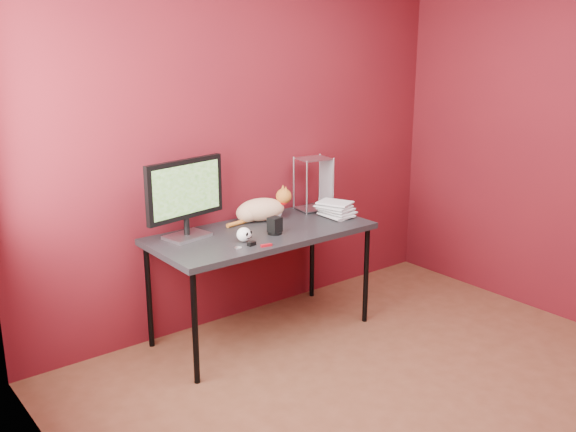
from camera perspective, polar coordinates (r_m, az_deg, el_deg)
room at (r=3.26m, az=13.97°, el=5.33°), size 3.52×3.52×2.61m
desk at (r=4.31m, az=-2.37°, el=-1.94°), size 1.50×0.70×0.75m
monitor at (r=4.11m, az=-9.12°, el=1.88°), size 0.59×0.24×0.51m
cat at (r=4.50m, az=-2.37°, el=0.61°), size 0.51×0.27×0.24m
skull_mug at (r=4.06m, az=-3.93°, el=-1.65°), size 0.09×0.10×0.09m
speaker at (r=4.20m, az=-1.18°, el=-0.91°), size 0.10×0.10×0.11m
book_stack at (r=4.46m, az=3.63°, el=7.05°), size 0.25×0.28×1.17m
wire_rack at (r=4.76m, az=2.27°, el=2.90°), size 0.25×0.22×0.40m
pocket_knife at (r=3.97m, az=-1.94°, el=-2.62°), size 0.07×0.03×0.01m
black_gadget at (r=3.99m, az=-3.26°, el=-2.47°), size 0.06×0.04×0.03m
washer at (r=3.95m, az=-4.46°, el=-2.82°), size 0.05×0.05×0.00m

